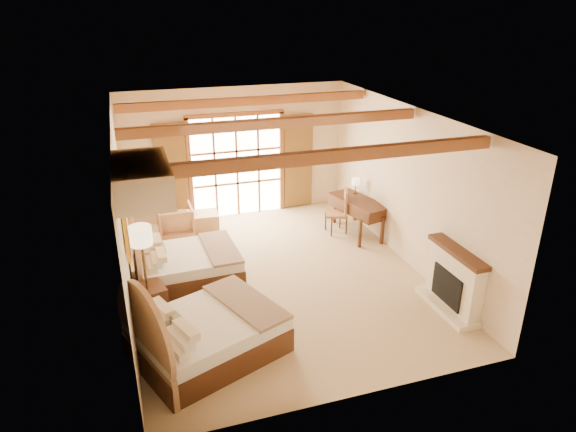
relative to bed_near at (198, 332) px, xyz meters
name	(u,v)px	position (x,y,z in m)	size (l,w,h in m)	color
floor	(278,277)	(1.85, 1.94, -0.42)	(7.00, 7.00, 0.00)	tan
wall_back	(236,153)	(1.85, 5.44, 1.18)	(5.50, 5.50, 0.00)	beige
wall_left	(123,220)	(-0.90, 1.94, 1.18)	(7.00, 7.00, 0.00)	beige
wall_right	(408,187)	(4.60, 1.94, 1.18)	(7.00, 7.00, 0.00)	beige
ceiling	(276,116)	(1.85, 1.94, 2.78)	(7.00, 7.00, 0.00)	#B5813C
ceiling_beams	(276,123)	(1.85, 1.94, 2.66)	(5.39, 4.60, 0.18)	#9B572C
french_doors	(237,167)	(1.85, 5.38, 0.83)	(3.95, 0.08, 2.60)	white
fireplace	(453,283)	(4.44, -0.06, 0.09)	(0.46, 1.40, 1.16)	#F0E3BF
painting	(126,229)	(-0.86, 1.19, 1.33)	(0.06, 0.95, 0.75)	gold
canopy_valance	(142,179)	(-0.55, -0.06, 2.53)	(0.70, 1.40, 0.45)	beige
bed_near	(198,332)	(0.00, 0.00, 0.00)	(2.65, 2.25, 1.39)	#482815
bed_far	(180,263)	(0.01, 2.37, -0.03)	(2.00, 1.54, 1.28)	#482815
nightstand	(150,303)	(-0.63, 1.25, -0.11)	(0.51, 0.51, 0.62)	#482815
floor_lamp	(141,242)	(-0.65, 1.21, 1.07)	(0.37, 0.37, 1.75)	#3C2B19
armchair	(175,221)	(0.17, 4.54, -0.05)	(0.78, 0.80, 0.73)	#B17B51
ottoman	(206,221)	(0.88, 4.66, -0.21)	(0.58, 0.58, 0.42)	tan
desk	(358,215)	(4.23, 3.38, 0.02)	(1.01, 1.65, 0.83)	#482815
desk_chair	(337,219)	(3.80, 3.57, -0.09)	(0.61, 0.60, 1.06)	#A97647
desk_lamp	(356,182)	(4.34, 3.80, 0.69)	(0.18, 0.18, 0.37)	#3C2B19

